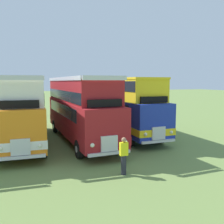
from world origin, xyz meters
TOP-DOWN VIEW (x-y plane):
  - bus_sixth_in_row at (5.71, 0.45)m, footprint 2.82×11.35m
  - bus_seventh_in_row at (9.50, -0.28)m, footprint 3.11×11.44m
  - bus_eighth_in_row at (13.30, 0.49)m, footprint 2.81×10.05m
  - marshal_person at (9.97, -7.55)m, footprint 0.36×0.24m

SIDE VIEW (x-z plane):
  - marshal_person at x=9.97m, z-range 0.02..1.75m
  - bus_sixth_in_row at x=5.71m, z-range 0.10..4.62m
  - bus_seventh_in_row at x=9.50m, z-range 0.10..4.62m
  - bus_eighth_in_row at x=13.30m, z-range 0.22..4.71m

